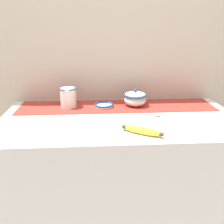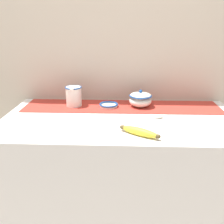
{
  "view_description": "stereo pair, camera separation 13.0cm",
  "coord_description": "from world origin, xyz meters",
  "px_view_note": "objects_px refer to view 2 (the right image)",
  "views": [
    {
      "loc": [
        -0.12,
        -1.27,
        1.36
      ],
      "look_at": [
        -0.05,
        -0.05,
        0.93
      ],
      "focal_mm": 40.0,
      "sensor_mm": 36.0,
      "label": 1
    },
    {
      "loc": [
        0.0,
        -1.27,
        1.36
      ],
      "look_at": [
        -0.05,
        -0.05,
        0.93
      ],
      "focal_mm": 40.0,
      "sensor_mm": 36.0,
      "label": 2
    }
  ],
  "objects_px": {
    "banana": "(138,132)",
    "spoon": "(156,118)",
    "small_dish": "(108,105)",
    "sugar_bowl": "(140,99)",
    "cream_pitcher": "(73,95)"
  },
  "relations": [
    {
      "from": "cream_pitcher",
      "to": "spoon",
      "type": "height_order",
      "value": "cream_pitcher"
    },
    {
      "from": "small_dish",
      "to": "banana",
      "type": "distance_m",
      "value": 0.43
    },
    {
      "from": "small_dish",
      "to": "spoon",
      "type": "distance_m",
      "value": 0.33
    },
    {
      "from": "cream_pitcher",
      "to": "spoon",
      "type": "bearing_deg",
      "value": -22.26
    },
    {
      "from": "banana",
      "to": "spoon",
      "type": "xyz_separation_m",
      "value": [
        0.11,
        0.22,
        -0.01
      ]
    },
    {
      "from": "sugar_bowl",
      "to": "spoon",
      "type": "height_order",
      "value": "sugar_bowl"
    },
    {
      "from": "cream_pitcher",
      "to": "spoon",
      "type": "relative_size",
      "value": 0.66
    },
    {
      "from": "small_dish",
      "to": "banana",
      "type": "xyz_separation_m",
      "value": [
        0.16,
        -0.4,
        0.01
      ]
    },
    {
      "from": "banana",
      "to": "spoon",
      "type": "relative_size",
      "value": 1.0
    },
    {
      "from": "banana",
      "to": "spoon",
      "type": "bearing_deg",
      "value": 63.21
    },
    {
      "from": "spoon",
      "to": "cream_pitcher",
      "type": "bearing_deg",
      "value": 139.12
    },
    {
      "from": "cream_pitcher",
      "to": "small_dish",
      "type": "relative_size",
      "value": 1.07
    },
    {
      "from": "cream_pitcher",
      "to": "banana",
      "type": "distance_m",
      "value": 0.56
    },
    {
      "from": "banana",
      "to": "small_dish",
      "type": "bearing_deg",
      "value": 111.86
    },
    {
      "from": "small_dish",
      "to": "spoon",
      "type": "height_order",
      "value": "small_dish"
    }
  ]
}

